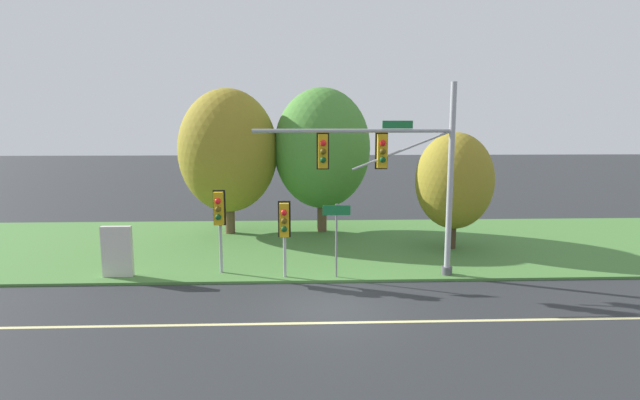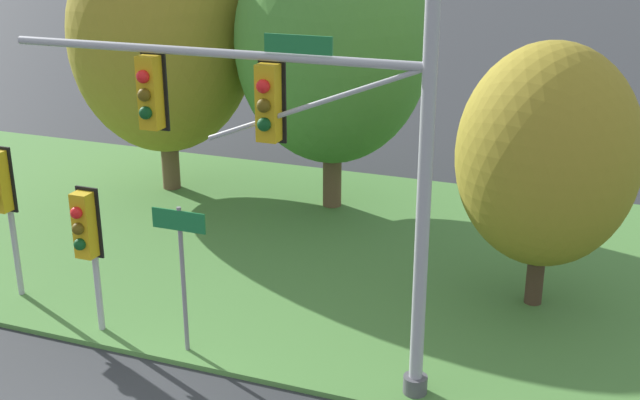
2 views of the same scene
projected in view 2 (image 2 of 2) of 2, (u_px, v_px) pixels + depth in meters
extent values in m
cube|color=#477A38|center=(286.00, 242.00, 19.33)|extent=(48.00, 11.50, 0.10)
cylinder|color=#9EA0A5|center=(424.00, 188.00, 12.01)|extent=(0.22, 0.22, 7.12)
cylinder|color=#4C4C51|center=(415.00, 384.00, 13.16)|extent=(0.40, 0.40, 0.30)
cylinder|color=#9EA0A5|center=(205.00, 52.00, 12.61)|extent=(7.23, 0.14, 0.14)
cylinder|color=#9EA0A5|center=(312.00, 105.00, 12.24)|extent=(3.64, 0.08, 1.47)
cube|color=gold|center=(268.00, 103.00, 12.50)|extent=(0.34, 0.28, 1.22)
cube|color=black|center=(273.00, 101.00, 12.64)|extent=(0.46, 0.04, 1.34)
sphere|color=red|center=(263.00, 86.00, 12.24)|extent=(0.22, 0.22, 0.22)
sphere|color=#51420C|center=(264.00, 106.00, 12.34)|extent=(0.22, 0.22, 0.22)
sphere|color=#0C4219|center=(264.00, 124.00, 12.44)|extent=(0.22, 0.22, 0.22)
cube|color=gold|center=(150.00, 93.00, 13.22)|extent=(0.34, 0.28, 1.22)
cube|color=black|center=(155.00, 91.00, 13.36)|extent=(0.46, 0.04, 1.34)
sphere|color=red|center=(143.00, 77.00, 12.96)|extent=(0.22, 0.22, 0.22)
sphere|color=#51420C|center=(144.00, 95.00, 13.06)|extent=(0.22, 0.22, 0.22)
sphere|color=#0C4219|center=(146.00, 113.00, 13.17)|extent=(0.22, 0.22, 0.22)
cube|color=#196B33|center=(298.00, 44.00, 11.95)|extent=(1.10, 0.04, 0.28)
cylinder|color=#9EA0A5|center=(95.00, 263.00, 14.77)|extent=(0.12, 0.12, 2.75)
cube|color=gold|center=(84.00, 225.00, 14.31)|extent=(0.34, 0.28, 1.22)
cube|color=black|center=(90.00, 222.00, 14.45)|extent=(0.46, 0.04, 1.34)
sphere|color=red|center=(76.00, 213.00, 14.06)|extent=(0.22, 0.22, 0.22)
sphere|color=#51420C|center=(78.00, 229.00, 14.16)|extent=(0.22, 0.22, 0.22)
sphere|color=#0C4219|center=(80.00, 244.00, 14.26)|extent=(0.22, 0.22, 0.22)
cylinder|color=#9EA0A5|center=(12.00, 225.00, 16.10)|extent=(0.12, 0.12, 3.08)
cube|color=black|center=(4.00, 179.00, 15.74)|extent=(0.46, 0.04, 1.34)
cylinder|color=slate|center=(183.00, 281.00, 14.05)|extent=(0.08, 0.08, 2.75)
cube|color=#197238|center=(179.00, 221.00, 13.64)|extent=(1.02, 0.03, 0.36)
cylinder|color=brown|center=(169.00, 139.00, 22.55)|extent=(0.50, 0.50, 2.91)
ellipsoid|color=olive|center=(162.00, 37.00, 21.59)|extent=(5.02, 5.02, 6.27)
cylinder|color=brown|center=(332.00, 152.00, 21.15)|extent=(0.50, 0.50, 3.02)
ellipsoid|color=#478433|center=(333.00, 42.00, 20.18)|extent=(4.98, 4.98, 6.22)
cylinder|color=#423021|center=(537.00, 254.00, 15.90)|extent=(0.35, 0.35, 2.15)
ellipsoid|color=olive|center=(547.00, 156.00, 15.21)|extent=(3.47, 3.47, 4.34)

